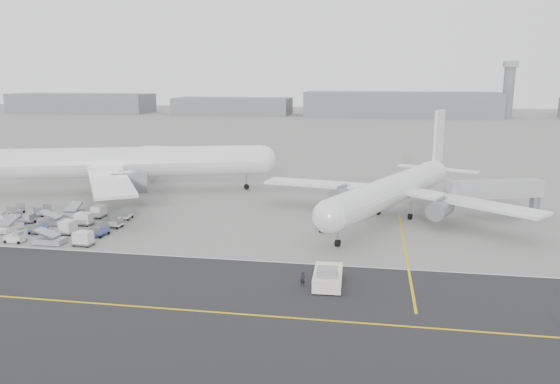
% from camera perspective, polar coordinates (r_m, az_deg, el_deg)
% --- Properties ---
extents(ground, '(700.00, 700.00, 0.00)m').
position_cam_1_polar(ground, '(75.15, -10.41, -6.10)').
color(ground, gray).
rests_on(ground, ground).
extents(taxiway, '(220.00, 59.00, 0.03)m').
position_cam_1_polar(taxiway, '(57.76, -11.83, -11.84)').
color(taxiway, '#27272A').
rests_on(taxiway, ground).
extents(horizon_buildings, '(520.00, 28.00, 28.00)m').
position_cam_1_polar(horizon_buildings, '(327.77, 10.63, 7.80)').
color(horizon_buildings, gray).
rests_on(horizon_buildings, ground).
extents(control_tower, '(7.00, 7.00, 31.25)m').
position_cam_1_polar(control_tower, '(340.33, 22.77, 9.98)').
color(control_tower, gray).
rests_on(control_tower, ground).
extents(airliner_a, '(60.52, 59.28, 21.47)m').
position_cam_1_polar(airliner_a, '(113.81, -16.09, 3.00)').
color(airliner_a, white).
rests_on(airliner_a, ground).
extents(airliner_b, '(44.47, 45.59, 16.73)m').
position_cam_1_polar(airliner_b, '(92.05, 11.88, 0.31)').
color(airliner_b, white).
rests_on(airliner_b, ground).
extents(pushback_tug, '(3.33, 8.61, 2.45)m').
position_cam_1_polar(pushback_tug, '(62.27, 5.01, -8.83)').
color(pushback_tug, white).
rests_on(pushback_tug, ground).
extents(jet_bridge, '(17.12, 8.35, 6.45)m').
position_cam_1_polar(jet_bridge, '(96.92, 21.63, 0.09)').
color(jet_bridge, gray).
rests_on(jet_bridge, ground).
extents(gse_cluster, '(28.36, 22.48, 2.11)m').
position_cam_1_polar(gse_cluster, '(92.10, -23.26, -3.51)').
color(gse_cluster, '#A0A0A5').
rests_on(gse_cluster, ground).
extents(stray_dolly, '(2.10, 2.90, 1.62)m').
position_cam_1_polar(stray_dolly, '(83.71, 4.59, -4.04)').
color(stray_dolly, silver).
rests_on(stray_dolly, ground).
extents(ground_crew_a, '(0.72, 0.56, 1.73)m').
position_cam_1_polar(ground_crew_a, '(61.82, 2.38, -9.09)').
color(ground_crew_a, black).
rests_on(ground_crew_a, ground).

